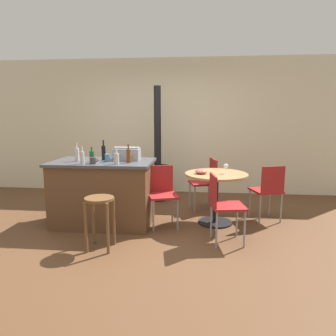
{
  "coord_description": "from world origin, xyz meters",
  "views": [
    {
      "loc": [
        0.68,
        -4.03,
        1.59
      ],
      "look_at": [
        0.21,
        0.5,
        0.81
      ],
      "focal_mm": 33.4,
      "sensor_mm": 36.0,
      "label": 1
    }
  ],
  "objects": [
    {
      "name": "back_wall",
      "position": [
        0.0,
        2.37,
        1.35
      ],
      "size": [
        8.0,
        0.1,
        2.7
      ],
      "primitive_type": "cube",
      "color": "beige",
      "rests_on": "ground_plane"
    },
    {
      "name": "bottle_5",
      "position": [
        -0.89,
        -0.02,
        1.03
      ],
      "size": [
        0.06,
        0.06,
        0.23
      ],
      "color": "#B7B2AD",
      "rests_on": "kitchen_island"
    },
    {
      "name": "kitchen_island",
      "position": [
        -0.72,
        0.28,
        0.47
      ],
      "size": [
        1.44,
        0.87,
        0.94
      ],
      "color": "brown",
      "rests_on": "ground_plane"
    },
    {
      "name": "cup_1",
      "position": [
        -0.62,
        0.22,
        0.99
      ],
      "size": [
        0.11,
        0.08,
        0.11
      ],
      "color": "#4C7099",
      "rests_on": "kitchen_island"
    },
    {
      "name": "folding_chair_far",
      "position": [
        0.79,
        1.16,
        0.51
      ],
      "size": [
        0.49,
        0.49,
        0.86
      ],
      "color": "maroon",
      "rests_on": "ground_plane"
    },
    {
      "name": "wood_stove",
      "position": [
        -0.11,
        1.69,
        0.51
      ],
      "size": [
        0.44,
        0.45,
        2.11
      ],
      "color": "black",
      "rests_on": "ground_plane"
    },
    {
      "name": "cup_0",
      "position": [
        -0.76,
        0.0,
        0.98
      ],
      "size": [
        0.12,
        0.08,
        0.09
      ],
      "color": "#383838",
      "rests_on": "kitchen_island"
    },
    {
      "name": "bottle_2",
      "position": [
        -0.81,
        0.12,
        1.02
      ],
      "size": [
        0.06,
        0.06,
        0.22
      ],
      "color": "#194C23",
      "rests_on": "kitchen_island"
    },
    {
      "name": "bottle_4",
      "position": [
        -0.43,
        0.0,
        1.02
      ],
      "size": [
        0.07,
        0.07,
        0.21
      ],
      "color": "#B7B2AD",
      "rests_on": "kitchen_island"
    },
    {
      "name": "dining_table",
      "position": [
        0.92,
        0.46,
        0.57
      ],
      "size": [
        0.91,
        0.91,
        0.75
      ],
      "color": "black",
      "rests_on": "ground_plane"
    },
    {
      "name": "bottle_3",
      "position": [
        -0.3,
        0.15,
        1.04
      ],
      "size": [
        0.06,
        0.06,
        0.26
      ],
      "color": "#603314",
      "rests_on": "kitchen_island"
    },
    {
      "name": "serving_bowl",
      "position": [
        0.7,
        0.4,
        0.79
      ],
      "size": [
        0.18,
        0.18,
        0.07
      ],
      "primitive_type": "ellipsoid",
      "color": "#DB6651",
      "rests_on": "dining_table"
    },
    {
      "name": "folding_chair_right",
      "position": [
        0.96,
        -0.26,
        0.52
      ],
      "size": [
        0.46,
        0.46,
        0.87
      ],
      "color": "maroon",
      "rests_on": "ground_plane"
    },
    {
      "name": "wine_glass",
      "position": [
        1.05,
        0.45,
        0.86
      ],
      "size": [
        0.07,
        0.07,
        0.14
      ],
      "color": "silver",
      "rests_on": "dining_table"
    },
    {
      "name": "ground_plane",
      "position": [
        0.0,
        0.0,
        0.0
      ],
      "size": [
        8.8,
        8.8,
        0.0
      ],
      "primitive_type": "plane",
      "color": "brown"
    },
    {
      "name": "toolbox",
      "position": [
        -0.38,
        0.4,
        1.03
      ],
      "size": [
        0.38,
        0.21,
        0.19
      ],
      "color": "gray",
      "rests_on": "kitchen_island"
    },
    {
      "name": "folding_chair_near",
      "position": [
        1.7,
        0.62,
        0.51
      ],
      "size": [
        0.5,
        0.5,
        0.86
      ],
      "color": "maroon",
      "rests_on": "ground_plane"
    },
    {
      "name": "bottle_0",
      "position": [
        -0.72,
        0.37,
        1.05
      ],
      "size": [
        0.06,
        0.06,
        0.29
      ],
      "color": "black",
      "rests_on": "kitchen_island"
    },
    {
      "name": "wooden_stool",
      "position": [
        -0.49,
        -0.59,
        0.47
      ],
      "size": [
        0.34,
        0.34,
        0.63
      ],
      "color": "brown",
      "rests_on": "ground_plane"
    },
    {
      "name": "folding_chair_left",
      "position": [
        0.15,
        0.28,
        0.51
      ],
      "size": [
        0.5,
        0.5,
        0.86
      ],
      "color": "maroon",
      "rests_on": "ground_plane"
    },
    {
      "name": "bottle_1",
      "position": [
        -1.06,
        0.21,
        1.04
      ],
      "size": [
        0.06,
        0.06,
        0.26
      ],
      "color": "#B7B2AD",
      "rests_on": "kitchen_island"
    }
  ]
}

